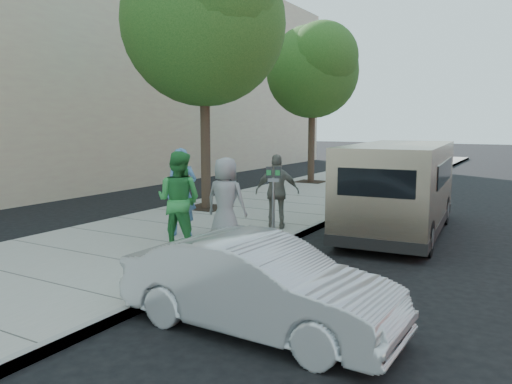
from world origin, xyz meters
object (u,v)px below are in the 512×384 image
tree_near (205,17)px  person_striped_polo (277,192)px  parking_meter (273,187)px  person_gray_shirt (226,200)px  van (400,186)px  sedan (259,285)px  person_officer (181,192)px  tree_far (314,67)px  person_green_shirt (179,200)px

tree_near → person_striped_polo: (3.11, -1.56, -4.53)m
parking_meter → person_gray_shirt: (-0.65, -0.86, -0.23)m
parking_meter → person_gray_shirt: bearing=-147.6°
parking_meter → person_striped_polo: (-0.40, 0.94, -0.25)m
parking_meter → tree_near: bearing=123.7°
van → sedan: size_ratio=1.62×
person_officer → tree_far: bearing=80.6°
tree_near → person_gray_shirt: tree_near is taller
person_striped_polo → tree_near: bearing=-51.0°
tree_near → person_officer: (1.65, -3.28, -4.43)m
tree_near → parking_meter: (3.50, -2.50, -4.28)m
person_green_shirt → person_striped_polo: size_ratio=1.10×
person_green_shirt → person_striped_polo: 2.74m
sedan → person_officer: (-3.81, 3.28, 0.52)m
van → person_striped_polo: van is taller
tree_near → person_green_shirt: bearing=-61.2°
parking_meter → person_green_shirt: size_ratio=0.80×
sedan → person_green_shirt: 3.99m
person_gray_shirt → person_striped_polo: person_gray_shirt is taller
van → sedan: (-0.09, -6.58, -0.53)m
sedan → person_officer: bearing=51.1°
sedan → tree_far: bearing=22.9°
van → person_officer: bearing=-144.2°
parking_meter → person_officer: size_ratio=0.80×
tree_near → person_officer: tree_near is taller
tree_near → parking_meter: size_ratio=4.88×
tree_near → van: 7.09m
person_officer → sedan: bearing=-58.8°
tree_far → person_green_shirt: tree_far is taller
sedan → person_striped_polo: bearing=27.0°
van → person_green_shirt: 5.31m
person_green_shirt → tree_near: bearing=-70.7°
van → person_officer: 5.11m
person_officer → person_green_shirt: 1.11m
tree_far → person_gray_shirt: size_ratio=3.66×
tree_near → parking_meter: bearing=-35.5°
tree_near → van: tree_near is taller
tree_far → person_green_shirt: (2.30, -11.78, -3.77)m
tree_near → tree_far: (-0.00, 7.60, -0.66)m
person_officer → person_striped_polo: size_ratio=1.11×
person_gray_shirt → person_striped_polo: bearing=-104.4°
tree_near → tree_far: size_ratio=1.16×
person_green_shirt → person_gray_shirt: size_ratio=1.08×
person_green_shirt → person_gray_shirt: (0.56, 0.82, -0.07)m
tree_far → parking_meter: size_ratio=4.21×
tree_far → person_gray_shirt: bearing=-75.4°
tree_near → person_gray_shirt: (2.86, -3.36, -4.51)m
sedan → person_green_shirt: bearing=54.8°
person_gray_shirt → person_striped_polo: size_ratio=1.02×
sedan → person_officer: size_ratio=1.88×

